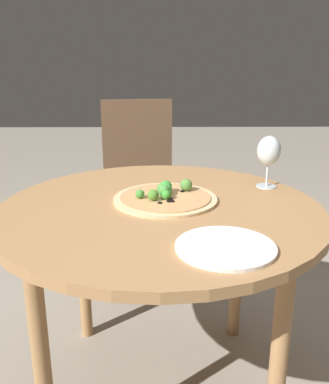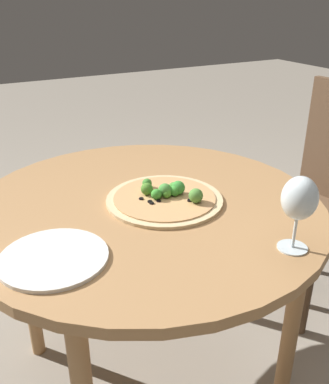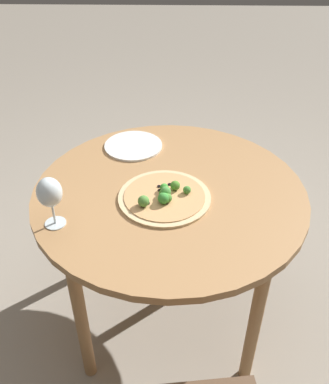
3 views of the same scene
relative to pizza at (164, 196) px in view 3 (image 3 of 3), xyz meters
The scene contains 5 objects.
ground_plane 0.75m from the pizza, 162.01° to the left, with size 12.00×12.00×0.00m, color gray.
dining_table 0.11m from the pizza, 162.01° to the left, with size 1.06×1.06×0.73m.
pizza is the anchor object (origin of this frame).
wine_glass 0.42m from the pizza, 68.46° to the right, with size 0.09×0.09×0.19m.
plate_near 0.41m from the pizza, 158.81° to the right, with size 0.26×0.26×0.01m.
Camera 3 is at (1.33, 0.01, 1.72)m, focal length 40.00 mm.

